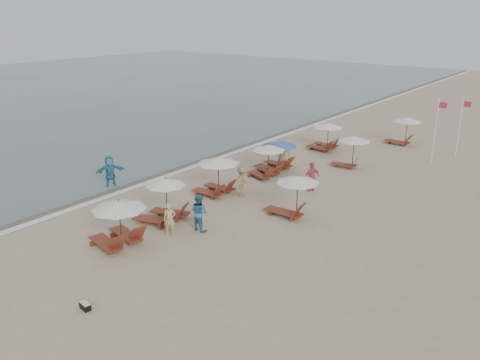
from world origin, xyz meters
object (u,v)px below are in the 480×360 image
Objects in this scene: duffel_bag at (85,306)px; inland_station_1 at (351,147)px; beachgoer_mid_a at (199,212)px; flag_pole_near at (436,128)px; lounger_station_3 at (266,160)px; inland_station_0 at (291,193)px; inland_station_2 at (403,128)px; lounger_station_4 at (276,155)px; waterline_walker at (110,171)px; beachgoer_far_b at (283,152)px; beachgoer_near at (170,219)px; lounger_station_2 at (216,175)px; lounger_station_1 at (163,203)px; beachgoer_far_a at (312,177)px; lounger_station_5 at (325,136)px; beachgoer_mid_b at (243,182)px; lounger_station_0 at (117,223)px.

inland_station_1 is at bearing 90.10° from duffel_bag.
beachgoer_mid_a is 0.41× the size of flag_pole_near.
lounger_station_3 is at bearing -127.88° from flag_pole_near.
inland_station_0 is 1.03× the size of inland_station_2.
lounger_station_4 is 1.45× the size of waterline_walker.
beachgoer_far_b is at bearing 100.24° from lounger_station_4.
waterline_walker is at bearing 120.70° from beachgoer_near.
inland_station_1 is (3.65, 3.59, 0.42)m from lounger_station_4.
flag_pole_near reaches higher than lounger_station_4.
lounger_station_3 is (0.43, 4.40, -0.10)m from lounger_station_2.
beachgoer_mid_a is at bearing 8.87° from lounger_station_1.
inland_station_2 reaches higher than beachgoer_near.
flag_pole_near is (7.97, 6.92, 1.56)m from beachgoer_far_b.
inland_station_2 reaches higher than beachgoer_far_a.
lounger_station_5 is 0.96× the size of inland_station_2.
inland_station_0 reaches higher than beachgoer_far_a.
beachgoer_far_a is at bearing -7.37° from lounger_station_3.
inland_station_0 is 3.89m from beachgoer_mid_b.
lounger_station_2 is at bearing -39.71° from waterline_walker.
beachgoer_mid_a is at bearing 61.99° from lounger_station_0.
inland_station_2 is 1.42× the size of beachgoer_far_b.
duffel_bag is at bearing -89.90° from inland_station_1.
beachgoer_near is 6.23m from beachgoer_mid_b.
duffel_bag is (9.85, -8.90, -0.82)m from waterline_walker.
inland_station_1 is 5.65m from beachgoer_far_a.
inland_station_2 is at bearing 73.29° from lounger_station_3.
beachgoer_far_a reaches higher than beachgoer_near.
beachgoer_mid_a is (2.38, -10.17, -0.13)m from lounger_station_4.
lounger_station_1 reaches higher than lounger_station_0.
flag_pole_near reaches higher than beachgoer_mid_b.
inland_station_2 is at bearing 81.70° from lounger_station_0.
inland_station_1 reaches higher than waterline_walker.
inland_station_0 is 6.37m from beachgoer_near.
lounger_station_0 is at bearing -108.37° from flag_pole_near.
beachgoer_mid_b is at bearing -73.50° from beachgoer_mid_a.
beachgoer_far_b is at bearing -139.02° from flag_pole_near.
inland_station_2 is at bearing 92.47° from inland_station_0.
lounger_station_4 is (0.18, 5.95, -0.14)m from lounger_station_2.
inland_station_0 and inland_station_1 have the same top height.
inland_station_2 is (4.41, 17.67, 0.15)m from lounger_station_2.
flag_pole_near is at bearing 78.97° from inland_station_0.
inland_station_1 and inland_station_2 have the same top height.
lounger_station_4 is at bearing -90.56° from lounger_station_5.
beachgoer_mid_a is (-1.27, -13.76, -0.55)m from inland_station_1.
lounger_station_2 is 5.18m from inland_station_0.
lounger_station_0 reaches higher than beachgoer_far_b.
beachgoer_near is (-1.98, -15.04, -0.67)m from inland_station_1.
lounger_station_4 is at bearing 129.60° from inland_station_0.
beachgoer_mid_b is 6.57m from beachgoer_far_b.
waterline_walker is (-5.96, -9.96, 0.01)m from beachgoer_far_b.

